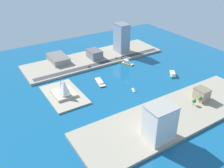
{
  "coord_description": "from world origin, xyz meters",
  "views": [
    {
      "loc": [
        -247.27,
        180.54,
        169.49
      ],
      "look_at": [
        -1.03,
        25.25,
        4.35
      ],
      "focal_mm": 38.98,
      "sensor_mm": 36.0,
      "label": 1
    }
  ],
  "objects_px": {
    "ferry_green_doubledeck": "(173,74)",
    "apartment_midrise_tan": "(202,94)",
    "taxi_yellow_cab": "(121,58)",
    "hotel_broad_white": "(160,123)",
    "tower_tall_glass": "(122,38)",
    "barge_flat_brown": "(100,82)",
    "ferry_yellow_fast": "(127,63)",
    "traffic_light_waterfront": "(126,56)",
    "hatchback_blue": "(123,56)",
    "carpark_squat_concrete": "(58,58)",
    "sailboat_small_white": "(134,90)",
    "opera_landmark": "(64,89)",
    "warehouse_low_gray": "(94,54)",
    "sedan_silver": "(116,58)",
    "suv_black": "(89,67)"
  },
  "relations": [
    {
      "from": "ferry_green_doubledeck",
      "to": "apartment_midrise_tan",
      "type": "distance_m",
      "value": 73.45
    },
    {
      "from": "taxi_yellow_cab",
      "to": "hotel_broad_white",
      "type": "bearing_deg",
      "value": 156.39
    },
    {
      "from": "tower_tall_glass",
      "to": "apartment_midrise_tan",
      "type": "bearing_deg",
      "value": 178.31
    },
    {
      "from": "barge_flat_brown",
      "to": "ferry_yellow_fast",
      "type": "relative_size",
      "value": 1.38
    },
    {
      "from": "ferry_green_doubledeck",
      "to": "traffic_light_waterfront",
      "type": "height_order",
      "value": "traffic_light_waterfront"
    },
    {
      "from": "barge_flat_brown",
      "to": "ferry_yellow_fast",
      "type": "height_order",
      "value": "ferry_yellow_fast"
    },
    {
      "from": "hotel_broad_white",
      "to": "hatchback_blue",
      "type": "height_order",
      "value": "hotel_broad_white"
    },
    {
      "from": "taxi_yellow_cab",
      "to": "ferry_green_doubledeck",
      "type": "bearing_deg",
      "value": -158.76
    },
    {
      "from": "hotel_broad_white",
      "to": "hatchback_blue",
      "type": "relative_size",
      "value": 8.02
    },
    {
      "from": "apartment_midrise_tan",
      "to": "taxi_yellow_cab",
      "type": "xyz_separation_m",
      "value": [
        157.46,
        13.07,
        -6.38
      ]
    },
    {
      "from": "barge_flat_brown",
      "to": "hatchback_blue",
      "type": "bearing_deg",
      "value": -54.38
    },
    {
      "from": "carpark_squat_concrete",
      "to": "taxi_yellow_cab",
      "type": "bearing_deg",
      "value": -116.24
    },
    {
      "from": "sailboat_small_white",
      "to": "apartment_midrise_tan",
      "type": "height_order",
      "value": "apartment_midrise_tan"
    },
    {
      "from": "opera_landmark",
      "to": "barge_flat_brown",
      "type": "bearing_deg",
      "value": -84.95
    },
    {
      "from": "hatchback_blue",
      "to": "opera_landmark",
      "type": "xyz_separation_m",
      "value": [
        -60.07,
        133.35,
        6.08
      ]
    },
    {
      "from": "warehouse_low_gray",
      "to": "hotel_broad_white",
      "type": "bearing_deg",
      "value": 168.58
    },
    {
      "from": "tower_tall_glass",
      "to": "hatchback_blue",
      "type": "xyz_separation_m",
      "value": [
        -22.36,
        12.1,
        -24.19
      ]
    },
    {
      "from": "carpark_squat_concrete",
      "to": "barge_flat_brown",
      "type": "bearing_deg",
      "value": -165.7
    },
    {
      "from": "hotel_broad_white",
      "to": "traffic_light_waterfront",
      "type": "distance_m",
      "value": 197.82
    },
    {
      "from": "sedan_silver",
      "to": "warehouse_low_gray",
      "type": "bearing_deg",
      "value": 54.17
    },
    {
      "from": "ferry_green_doubledeck",
      "to": "hotel_broad_white",
      "type": "xyz_separation_m",
      "value": [
        -94.89,
        113.78,
        19.65
      ]
    },
    {
      "from": "ferry_yellow_fast",
      "to": "sedan_silver",
      "type": "bearing_deg",
      "value": 15.08
    },
    {
      "from": "barge_flat_brown",
      "to": "tower_tall_glass",
      "type": "bearing_deg",
      "value": -48.97
    },
    {
      "from": "tower_tall_glass",
      "to": "ferry_yellow_fast",
      "type": "bearing_deg",
      "value": 156.86
    },
    {
      "from": "sedan_silver",
      "to": "opera_landmark",
      "type": "bearing_deg",
      "value": 116.62
    },
    {
      "from": "warehouse_low_gray",
      "to": "sedan_silver",
      "type": "bearing_deg",
      "value": -125.83
    },
    {
      "from": "sailboat_small_white",
      "to": "suv_black",
      "type": "xyz_separation_m",
      "value": [
        90.47,
        19.8,
        3.1
      ]
    },
    {
      "from": "barge_flat_brown",
      "to": "suv_black",
      "type": "relative_size",
      "value": 6.66
    },
    {
      "from": "ferry_green_doubledeck",
      "to": "warehouse_low_gray",
      "type": "distance_m",
      "value": 134.95
    },
    {
      "from": "tower_tall_glass",
      "to": "ferry_green_doubledeck",
      "type": "bearing_deg",
      "value": -172.34
    },
    {
      "from": "ferry_yellow_fast",
      "to": "warehouse_low_gray",
      "type": "distance_m",
      "value": 58.53
    },
    {
      "from": "apartment_midrise_tan",
      "to": "opera_landmark",
      "type": "height_order",
      "value": "opera_landmark"
    },
    {
      "from": "warehouse_low_gray",
      "to": "apartment_midrise_tan",
      "type": "distance_m",
      "value": 190.88
    },
    {
      "from": "warehouse_low_gray",
      "to": "opera_landmark",
      "type": "xyz_separation_m",
      "value": [
        -81.37,
        89.38,
        -0.08
      ]
    },
    {
      "from": "hatchback_blue",
      "to": "warehouse_low_gray",
      "type": "bearing_deg",
      "value": 64.16
    },
    {
      "from": "carpark_squat_concrete",
      "to": "hatchback_blue",
      "type": "distance_m",
      "value": 109.79
    },
    {
      "from": "ferry_yellow_fast",
      "to": "ferry_green_doubledeck",
      "type": "xyz_separation_m",
      "value": [
        -68.86,
        -35.29,
        -0.19
      ]
    },
    {
      "from": "ferry_green_doubledeck",
      "to": "opera_landmark",
      "type": "relative_size",
      "value": 0.73
    },
    {
      "from": "tower_tall_glass",
      "to": "suv_black",
      "type": "relative_size",
      "value": 11.2
    },
    {
      "from": "suv_black",
      "to": "taxi_yellow_cab",
      "type": "distance_m",
      "value": 62.65
    },
    {
      "from": "warehouse_low_gray",
      "to": "hatchback_blue",
      "type": "bearing_deg",
      "value": -115.84
    },
    {
      "from": "tower_tall_glass",
      "to": "warehouse_low_gray",
      "type": "relative_size",
      "value": 1.83
    },
    {
      "from": "hotel_broad_white",
      "to": "suv_black",
      "type": "xyz_separation_m",
      "value": [
        180.5,
        -17.12,
        -17.87
      ]
    },
    {
      "from": "barge_flat_brown",
      "to": "sedan_silver",
      "type": "distance_m",
      "value": 83.41
    },
    {
      "from": "barge_flat_brown",
      "to": "traffic_light_waterfront",
      "type": "xyz_separation_m",
      "value": [
        45.38,
        -75.8,
        6.39
      ]
    },
    {
      "from": "barge_flat_brown",
      "to": "hotel_broad_white",
      "type": "bearing_deg",
      "value": 175.99
    },
    {
      "from": "hotel_broad_white",
      "to": "apartment_midrise_tan",
      "type": "xyz_separation_m",
      "value": [
        24.97,
        -92.82,
        -11.46
      ]
    },
    {
      "from": "carpark_squat_concrete",
      "to": "taxi_yellow_cab",
      "type": "distance_m",
      "value": 106.09
    },
    {
      "from": "hotel_broad_white",
      "to": "warehouse_low_gray",
      "type": "bearing_deg",
      "value": -11.42
    },
    {
      "from": "opera_landmark",
      "to": "carpark_squat_concrete",
      "type": "bearing_deg",
      "value": -17.38
    }
  ]
}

